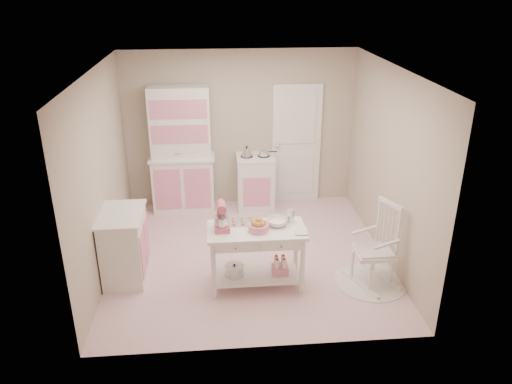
% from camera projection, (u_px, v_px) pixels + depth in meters
% --- Properties ---
extents(room_shell, '(3.84, 3.84, 2.62)m').
position_uv_depth(room_shell, '(248.00, 144.00, 6.41)').
color(room_shell, pink).
rests_on(room_shell, ground).
extents(door, '(0.82, 0.05, 2.04)m').
position_uv_depth(door, '(296.00, 144.00, 8.44)').
color(door, white).
rests_on(door, ground).
extents(hutch, '(1.06, 0.50, 2.08)m').
position_uv_depth(hutch, '(181.00, 150.00, 8.09)').
color(hutch, white).
rests_on(hutch, ground).
extents(stove, '(0.62, 0.57, 0.92)m').
position_uv_depth(stove, '(255.00, 182.00, 8.37)').
color(stove, white).
rests_on(stove, ground).
extents(base_cabinet, '(0.54, 0.84, 0.92)m').
position_uv_depth(base_cabinet, '(125.00, 246.00, 6.39)').
color(base_cabinet, white).
rests_on(base_cabinet, ground).
extents(lace_rug, '(0.92, 0.92, 0.01)m').
position_uv_depth(lace_rug, '(370.00, 282.00, 6.45)').
color(lace_rug, white).
rests_on(lace_rug, ground).
extents(rocking_chair, '(0.73, 0.85, 1.10)m').
position_uv_depth(rocking_chair, '(374.00, 245.00, 6.23)').
color(rocking_chair, white).
rests_on(rocking_chair, ground).
extents(work_table, '(1.20, 0.60, 0.80)m').
position_uv_depth(work_table, '(256.00, 257.00, 6.24)').
color(work_table, white).
rests_on(work_table, ground).
extents(stand_mixer, '(0.21, 0.29, 0.34)m').
position_uv_depth(stand_mixer, '(222.00, 217.00, 6.00)').
color(stand_mixer, '#CB5570').
rests_on(stand_mixer, work_table).
extents(cookie_tray, '(0.34, 0.24, 0.02)m').
position_uv_depth(cookie_tray, '(243.00, 222.00, 6.23)').
color(cookie_tray, silver).
rests_on(cookie_tray, work_table).
extents(bread_basket, '(0.25, 0.25, 0.09)m').
position_uv_depth(bread_basket, '(258.00, 227.00, 6.02)').
color(bread_basket, pink).
rests_on(bread_basket, work_table).
extents(mixing_bowl, '(0.26, 0.26, 0.08)m').
position_uv_depth(mixing_bowl, '(277.00, 222.00, 6.16)').
color(mixing_bowl, white).
rests_on(mixing_bowl, work_table).
extents(metal_pitcher, '(0.10, 0.10, 0.17)m').
position_uv_depth(metal_pitcher, '(290.00, 216.00, 6.23)').
color(metal_pitcher, silver).
rests_on(metal_pitcher, work_table).
extents(recipe_book, '(0.17, 0.22, 0.02)m').
position_uv_depth(recipe_book, '(295.00, 231.00, 6.01)').
color(recipe_book, white).
rests_on(recipe_book, work_table).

